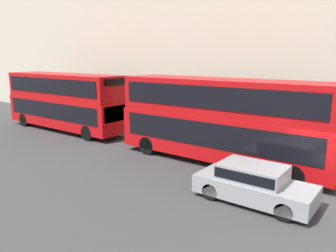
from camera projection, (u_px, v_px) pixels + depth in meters
ground_plane at (316, 198)px, 12.57m from camera, size 200.00×200.00×0.00m
bus_leading at (222, 117)px, 16.26m from camera, size 2.59×11.08×4.25m
bus_second_in_queue at (65, 99)px, 23.76m from camera, size 2.59×10.70×4.11m
car_dark_sedan at (253, 182)px, 12.09m from camera, size 1.83×4.30×1.42m
pedestrian at (69, 111)px, 27.13m from camera, size 0.36×0.36×1.84m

